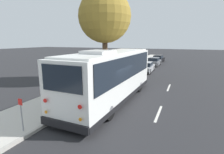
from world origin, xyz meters
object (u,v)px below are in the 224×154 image
object	(u,v)px
street_tree	(105,13)
sign_post_near	(22,115)
parked_sedan_silver	(146,67)
parked_sedan_gray	(154,62)
sign_post_far	(44,109)
parked_sedan_black	(158,59)
shuttle_bus	(112,74)

from	to	relation	value
street_tree	sign_post_near	size ratio (longest dim) A/B	6.25
parked_sedan_silver	parked_sedan_gray	bearing A→B (deg)	-0.73
sign_post_far	parked_sedan_black	bearing A→B (deg)	-2.89
parked_sedan_silver	sign_post_near	distance (m)	17.56
shuttle_bus	street_tree	size ratio (longest dim) A/B	1.09
parked_sedan_gray	shuttle_bus	bearing A→B (deg)	-177.83
parked_sedan_gray	street_tree	world-z (taller)	street_tree
shuttle_bus	parked_sedan_silver	bearing A→B (deg)	2.55
parked_sedan_gray	sign_post_far	distance (m)	22.53
parked_sedan_gray	parked_sedan_black	size ratio (longest dim) A/B	0.98
sign_post_near	sign_post_far	world-z (taller)	sign_post_near
sign_post_far	shuttle_bus	bearing A→B (deg)	-23.03
parked_sedan_silver	street_tree	bearing A→B (deg)	159.27
parked_sedan_gray	parked_sedan_black	bearing A→B (deg)	2.58
parked_sedan_black	street_tree	xyz separation A→B (m)	(-18.78, 2.32, 5.93)
shuttle_bus	parked_sedan_black	bearing A→B (deg)	2.41
shuttle_bus	sign_post_far	size ratio (longest dim) A/B	9.48
parked_sedan_silver	parked_sedan_gray	size ratio (longest dim) A/B	1.04
street_tree	parked_sedan_black	bearing A→B (deg)	-7.04
parked_sedan_silver	sign_post_near	world-z (taller)	sign_post_near
street_tree	sign_post_near	world-z (taller)	street_tree
parked_sedan_silver	parked_sedan_gray	xyz separation A→B (m)	(6.22, 0.05, 0.01)
parked_sedan_silver	sign_post_near	size ratio (longest dim) A/B	3.11
shuttle_bus	parked_sedan_gray	distance (m)	18.23
parked_sedan_silver	parked_sedan_black	world-z (taller)	parked_sedan_silver
parked_sedan_gray	sign_post_far	xyz separation A→B (m)	(-22.48, 1.54, 0.06)
shuttle_bus	sign_post_near	xyz separation A→B (m)	(-5.53, 1.83, -0.96)
shuttle_bus	parked_sedan_silver	world-z (taller)	shuttle_bus
parked_sedan_black	street_tree	size ratio (longest dim) A/B	0.49
shuttle_bus	parked_sedan_black	xyz separation A→B (m)	(23.72, 0.41, -1.29)
parked_sedan_black	street_tree	world-z (taller)	street_tree
shuttle_bus	parked_sedan_gray	size ratio (longest dim) A/B	2.28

